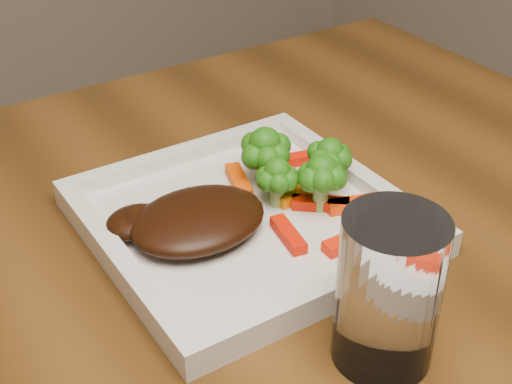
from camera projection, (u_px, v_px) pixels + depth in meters
plate at (247, 223)px, 0.66m from camera, size 0.27×0.27×0.01m
steak at (198, 220)px, 0.63m from camera, size 0.13×0.10×0.03m
broccoli_0 at (265, 153)px, 0.68m from camera, size 0.06×0.06×0.07m
broccoli_1 at (329, 158)px, 0.68m from camera, size 0.06×0.06×0.06m
broccoli_2 at (321, 182)px, 0.65m from camera, size 0.06×0.06×0.06m
broccoli_3 at (277, 176)px, 0.66m from camera, size 0.05×0.05×0.06m
carrot_0 at (352, 240)px, 0.62m from camera, size 0.06×0.02×0.01m
carrot_1 at (356, 204)px, 0.66m from camera, size 0.06×0.03×0.01m
carrot_2 at (288, 234)px, 0.62m from camera, size 0.02×0.05×0.01m
carrot_3 at (301, 158)px, 0.73m from camera, size 0.05×0.03×0.01m
carrot_4 at (239, 181)px, 0.70m from camera, size 0.03×0.06×0.01m
carrot_5 at (321, 203)px, 0.66m from camera, size 0.05×0.04×0.01m
carrot_6 at (304, 192)px, 0.68m from camera, size 0.06×0.02×0.01m
drinking_glass at (388, 292)px, 0.50m from camera, size 0.09×0.09×0.12m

